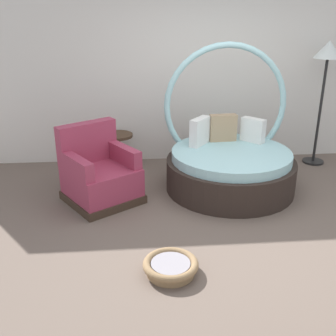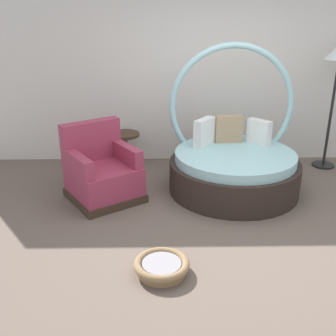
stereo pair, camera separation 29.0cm
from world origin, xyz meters
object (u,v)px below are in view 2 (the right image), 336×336
(round_daybed, at_px, (234,162))
(side_table, at_px, (125,139))
(red_armchair, at_px, (102,173))
(pet_basket, at_px, (162,266))

(round_daybed, bearing_deg, side_table, 150.90)
(red_armchair, bearing_deg, side_table, 79.37)
(side_table, bearing_deg, red_armchair, -100.63)
(pet_basket, height_order, side_table, side_table)
(pet_basket, xyz_separation_m, side_table, (-0.54, 2.67, 0.35))
(pet_basket, distance_m, side_table, 2.75)
(round_daybed, height_order, side_table, round_daybed)
(side_table, bearing_deg, pet_basket, -78.62)
(red_armchair, bearing_deg, pet_basket, -65.07)
(round_daybed, distance_m, red_armchair, 1.71)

